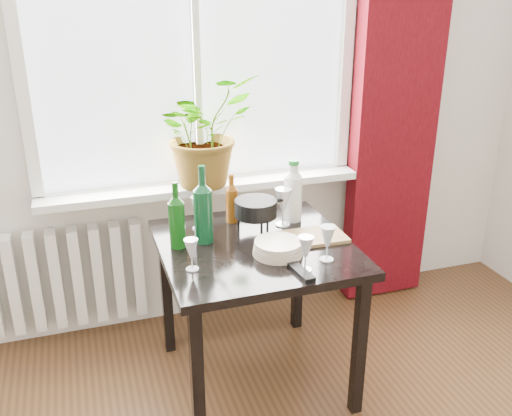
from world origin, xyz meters
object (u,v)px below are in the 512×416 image
object	(u,v)px
wineglass_front_left	(192,254)
tv_remote	(301,272)
wine_bottle_right	(203,204)
wineglass_back_left	(199,213)
plate_stack	(278,248)
wine_bottle_left	(177,215)
cleaning_bottle	(293,190)
radiator	(67,278)
cutting_board	(312,237)
potted_plant	(204,131)
wineglass_far_right	(327,243)
wineglass_front_right	(306,253)
fondue_pot	(256,215)
bottle_amber	(232,198)
table	(255,262)
wineglass_back_center	(283,207)

from	to	relation	value
wineglass_front_left	tv_remote	world-z (taller)	wineglass_front_left
wine_bottle_right	wineglass_back_left	size ratio (longest dim) A/B	2.20
wineglass_front_left	plate_stack	bearing A→B (deg)	3.80
wine_bottle_left	cleaning_bottle	size ratio (longest dim) A/B	0.97
radiator	wineglass_back_left	bearing A→B (deg)	-30.86
wine_bottle_left	cutting_board	bearing A→B (deg)	-10.14
cleaning_bottle	cutting_board	bearing A→B (deg)	-88.03
potted_plant	wineglass_far_right	xyz separation A→B (m)	(0.33, -0.82, -0.31)
wineglass_front_right	fondue_pot	size ratio (longest dim) A/B	0.68
wine_bottle_left	bottle_amber	xyz separation A→B (m)	(0.31, 0.20, -0.03)
table	plate_stack	bearing A→B (deg)	-63.64
radiator	wineglass_front_right	xyz separation A→B (m)	(0.97, -0.93, 0.44)
wineglass_front_right	plate_stack	world-z (taller)	wineglass_front_right
potted_plant	wineglass_back_left	world-z (taller)	potted_plant
wine_bottle_left	wineglass_back_center	bearing A→B (deg)	8.57
cutting_board	cleaning_bottle	bearing A→B (deg)	91.97
plate_stack	cutting_board	xyz separation A→B (m)	(0.21, 0.10, -0.02)
wineglass_back_center	fondue_pot	size ratio (longest dim) A/B	0.84
wineglass_front_right	wineglass_front_left	bearing A→B (deg)	161.32
radiator	plate_stack	world-z (taller)	plate_stack
wineglass_far_right	tv_remote	xyz separation A→B (m)	(-0.15, -0.08, -0.07)
wine_bottle_right	wineglass_front_left	size ratio (longest dim) A/B	2.62
bottle_amber	wineglass_front_left	bearing A→B (deg)	-124.06
bottle_amber	plate_stack	bearing A→B (deg)	-77.23
wineglass_back_center	wineglass_back_left	distance (m)	0.41
bottle_amber	tv_remote	world-z (taller)	bottle_amber
table	wineglass_front_left	size ratio (longest dim) A/B	6.03
wine_bottle_left	bottle_amber	distance (m)	0.37
potted_plant	wineglass_back_center	bearing A→B (deg)	-55.85
potted_plant	wineglass_front_right	bearing A→B (deg)	-76.79
tv_remote	cutting_board	world-z (taller)	same
cleaning_bottle	wineglass_back_left	world-z (taller)	cleaning_bottle
radiator	bottle_amber	distance (m)	1.01
cleaning_bottle	wine_bottle_left	bearing A→B (deg)	-168.17
potted_plant	cutting_board	distance (m)	0.80
wineglass_far_right	wineglass_back_center	world-z (taller)	wineglass_back_center
wineglass_far_right	wineglass_back_center	size ratio (longest dim) A/B	0.83
wine_bottle_right	wineglass_front_left	world-z (taller)	wine_bottle_right
table	plate_stack	world-z (taller)	plate_stack
wineglass_back_center	wineglass_front_left	bearing A→B (deg)	-148.59
wineglass_front_right	wineglass_far_right	distance (m)	0.14
table	cutting_board	world-z (taller)	cutting_board
potted_plant	wineglass_front_left	distance (m)	0.83
radiator	cleaning_bottle	world-z (taller)	cleaning_bottle
wineglass_back_center	tv_remote	xyz separation A→B (m)	(-0.10, -0.49, -0.09)
plate_stack	fondue_pot	size ratio (longest dim) A/B	0.97
potted_plant	plate_stack	distance (m)	0.81
potted_plant	plate_stack	bearing A→B (deg)	-77.87
wineglass_back_left	tv_remote	size ratio (longest dim) A/B	1.06
fondue_pot	bottle_amber	bearing A→B (deg)	112.61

